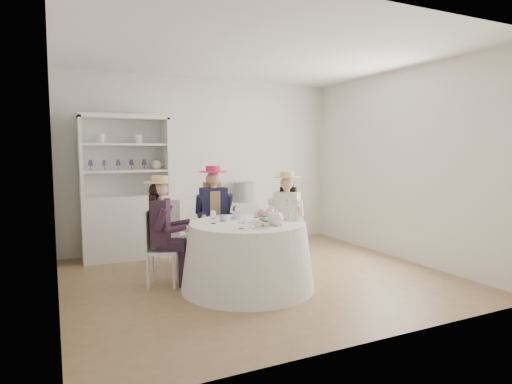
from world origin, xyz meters
name	(u,v)px	position (x,y,z in m)	size (l,w,h in m)	color
ground	(259,277)	(0.00, 0.00, 0.00)	(4.50, 4.50, 0.00)	olive
ceiling	(260,53)	(0.00, 0.00, 2.70)	(4.50, 4.50, 0.00)	white
wall_back	(206,163)	(0.00, 2.00, 1.35)	(4.50, 4.50, 0.00)	silver
wall_front	(371,177)	(0.00, -2.00, 1.35)	(4.50, 4.50, 0.00)	silver
wall_left	(53,172)	(-2.25, 0.00, 1.35)	(4.50, 4.50, 0.00)	silver
wall_right	(401,165)	(2.25, 0.00, 1.35)	(4.50, 4.50, 0.00)	silver
tea_table	(248,255)	(-0.29, -0.30, 0.37)	(1.51, 1.51, 0.75)	white
hutch	(126,208)	(-1.31, 1.71, 0.73)	(1.24, 0.52, 2.06)	silver
side_table	(243,224)	(0.55, 1.75, 0.36)	(0.46, 0.46, 0.72)	silver
hatbox	(243,192)	(0.55, 1.75, 0.88)	(0.33, 0.33, 0.33)	black
guest_left	(163,224)	(-1.14, 0.20, 0.72)	(0.53, 0.48, 1.27)	silver
guest_mid	(214,210)	(-0.34, 0.68, 0.77)	(0.50, 0.52, 1.36)	silver
guest_right	(286,214)	(0.52, 0.26, 0.72)	(0.55, 0.54, 1.28)	silver
spare_chair	(171,230)	(-0.86, 0.94, 0.50)	(0.54, 0.54, 0.92)	silver
teacup_a	(223,219)	(-0.52, -0.12, 0.79)	(0.09, 0.09, 0.07)	white
teacup_b	(236,216)	(-0.32, -0.02, 0.79)	(0.08, 0.08, 0.07)	white
teacup_c	(264,216)	(-0.02, -0.17, 0.79)	(0.09, 0.09, 0.07)	white
flower_bowl	(267,219)	(-0.06, -0.32, 0.78)	(0.19, 0.19, 0.05)	white
flower_arrangement	(266,214)	(-0.10, -0.37, 0.84)	(0.19, 0.19, 0.07)	#D06899
table_teapot	(275,219)	(-0.11, -0.61, 0.83)	(0.23, 0.17, 0.17)	white
sandwich_plate	(262,226)	(-0.29, -0.64, 0.77)	(0.26, 0.26, 0.06)	white
cupcake_stand	(292,212)	(0.25, -0.36, 0.84)	(0.26, 0.26, 0.25)	white
stemware_set	(248,216)	(-0.29, -0.30, 0.83)	(0.81, 0.79, 0.15)	white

